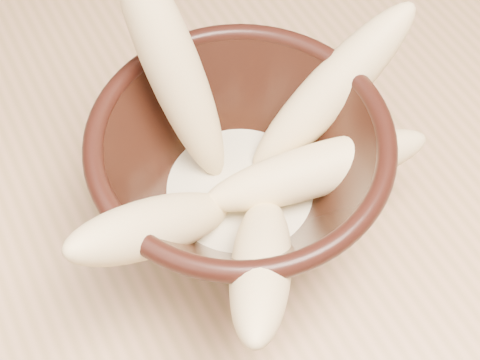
% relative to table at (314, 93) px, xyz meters
% --- Properties ---
extents(table, '(1.20, 0.80, 0.75)m').
position_rel_table_xyz_m(table, '(0.00, 0.00, 0.00)').
color(table, tan).
rests_on(table, ground).
extents(bowl, '(0.20, 0.20, 0.11)m').
position_rel_table_xyz_m(bowl, '(-0.16, -0.14, 0.14)').
color(bowl, black).
rests_on(bowl, table).
extents(milk_puddle, '(0.12, 0.12, 0.02)m').
position_rel_table_xyz_m(milk_puddle, '(-0.16, -0.14, 0.12)').
color(milk_puddle, beige).
rests_on(milk_puddle, bowl).
extents(banana_upright, '(0.06, 0.13, 0.18)m').
position_rel_table_xyz_m(banana_upright, '(-0.18, -0.07, 0.20)').
color(banana_upright, '#F1D08E').
rests_on(banana_upright, bowl).
extents(banana_left, '(0.15, 0.08, 0.12)m').
position_rel_table_xyz_m(banana_left, '(-0.23, -0.16, 0.16)').
color(banana_left, '#F1D08E').
rests_on(banana_left, bowl).
extents(banana_right, '(0.16, 0.05, 0.13)m').
position_rel_table_xyz_m(banana_right, '(-0.08, -0.12, 0.17)').
color(banana_right, '#F1D08E').
rests_on(banana_right, bowl).
extents(banana_across, '(0.17, 0.07, 0.05)m').
position_rel_table_xyz_m(banana_across, '(-0.11, -0.16, 0.15)').
color(banana_across, '#F1D08E').
rests_on(banana_across, bowl).
extents(banana_front, '(0.12, 0.15, 0.11)m').
position_rel_table_xyz_m(banana_front, '(-0.18, -0.21, 0.16)').
color(banana_front, '#F1D08E').
rests_on(banana_front, bowl).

